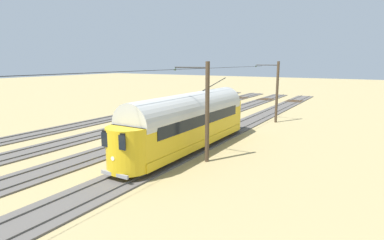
# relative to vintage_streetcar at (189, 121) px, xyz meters

# --- Properties ---
(ground_plane) EXTENTS (220.00, 220.00, 0.00)m
(ground_plane) POSITION_rel_vintage_streetcar_xyz_m (7.31, -2.83, -2.25)
(ground_plane) COLOR tan
(track_streetcar_siding) EXTENTS (2.80, 80.00, 0.18)m
(track_streetcar_siding) POSITION_rel_vintage_streetcar_xyz_m (-0.00, -3.14, -2.20)
(track_streetcar_siding) COLOR #56514C
(track_streetcar_siding) RESTS_ON ground
(track_adjacent_siding) EXTENTS (2.80, 80.00, 0.18)m
(track_adjacent_siding) POSITION_rel_vintage_streetcar_xyz_m (4.87, -3.14, -2.20)
(track_adjacent_siding) COLOR #56514C
(track_adjacent_siding) RESTS_ON ground
(track_third_siding) EXTENTS (2.80, 80.00, 0.18)m
(track_third_siding) POSITION_rel_vintage_streetcar_xyz_m (9.74, -3.14, -2.20)
(track_third_siding) COLOR #56514C
(track_third_siding) RESTS_ON ground
(track_outer_siding) EXTENTS (2.80, 80.00, 0.18)m
(track_outer_siding) POSITION_rel_vintage_streetcar_xyz_m (14.62, -3.14, -2.20)
(track_outer_siding) COLOR #56514C
(track_outer_siding) RESTS_ON ground
(vintage_streetcar) EXTENTS (2.65, 15.92, 5.01)m
(vintage_streetcar) POSITION_rel_vintage_streetcar_xyz_m (0.00, 0.00, 0.00)
(vintage_streetcar) COLOR gold
(vintage_streetcar) RESTS_ON ground
(catenary_pole_foreground) EXTENTS (2.71, 0.28, 6.61)m
(catenary_pole_foreground) POSITION_rel_vintage_streetcar_xyz_m (-2.42, -14.18, 1.21)
(catenary_pole_foreground) COLOR #423323
(catenary_pole_foreground) RESTS_ON ground
(catenary_pole_mid_near) EXTENTS (2.71, 0.28, 6.61)m
(catenary_pole_mid_near) POSITION_rel_vintage_streetcar_xyz_m (-2.42, 1.84, 1.21)
(catenary_pole_mid_near) COLOR #423323
(catenary_pole_mid_near) RESTS_ON ground
(overhead_wire_run) EXTENTS (2.51, 52.05, 0.18)m
(overhead_wire_run) POSITION_rel_vintage_streetcar_xyz_m (-0.04, 9.13, 3.82)
(overhead_wire_run) COLOR black
(overhead_wire_run) RESTS_ON ground
(track_end_bumper) EXTENTS (1.80, 0.60, 0.80)m
(track_end_bumper) POSITION_rel_vintage_streetcar_xyz_m (14.62, -17.68, -1.85)
(track_end_bumper) COLOR #B2A519
(track_end_bumper) RESTS_ON ground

